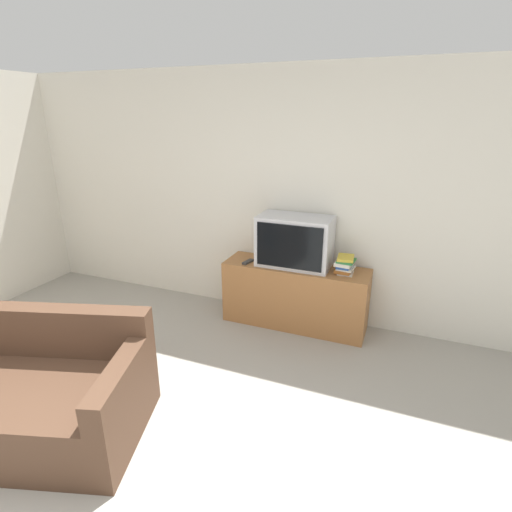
% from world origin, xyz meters
% --- Properties ---
extents(wall_back, '(9.00, 0.06, 2.60)m').
position_xyz_m(wall_back, '(0.00, 3.03, 1.30)').
color(wall_back, silver).
rests_on(wall_back, ground_plane).
extents(tv_stand, '(1.49, 0.43, 0.66)m').
position_xyz_m(tv_stand, '(0.40, 2.76, 0.33)').
color(tv_stand, '#9E6638').
rests_on(tv_stand, ground_plane).
extents(television, '(0.74, 0.40, 0.52)m').
position_xyz_m(television, '(0.37, 2.78, 0.92)').
color(television, silver).
rests_on(television, tv_stand).
extents(book_stack, '(0.19, 0.22, 0.17)m').
position_xyz_m(book_stack, '(0.89, 2.75, 0.75)').
color(book_stack, silver).
rests_on(book_stack, tv_stand).
extents(remote_on_stand, '(0.08, 0.16, 0.02)m').
position_xyz_m(remote_on_stand, '(-0.10, 2.67, 0.68)').
color(remote_on_stand, '#2D2D2D').
rests_on(remote_on_stand, tv_stand).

